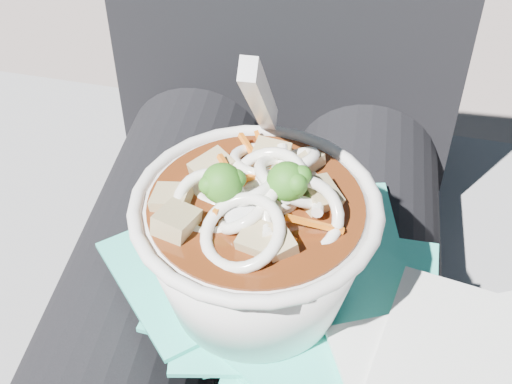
# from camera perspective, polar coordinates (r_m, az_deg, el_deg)

# --- Properties ---
(stone_ledge) EXTENTS (1.03, 0.57, 0.42)m
(stone_ledge) POSITION_cam_1_polar(r_m,az_deg,el_deg) (0.91, 0.89, -13.85)
(stone_ledge) COLOR gray
(stone_ledge) RESTS_ON ground
(lap) EXTENTS (0.32, 0.48, 0.15)m
(lap) POSITION_cam_1_polar(r_m,az_deg,el_deg) (0.60, -0.98, -10.95)
(lap) COLOR black
(lap) RESTS_ON stone_ledge
(person_body) EXTENTS (0.34, 0.94, 0.97)m
(person_body) POSITION_cam_1_polar(r_m,az_deg,el_deg) (0.63, 0.42, -2.45)
(person_body) COLOR black
(person_body) RESTS_ON ground
(plastic_bag) EXTENTS (0.29, 0.29, 0.02)m
(plastic_bag) POSITION_cam_1_polar(r_m,az_deg,el_deg) (0.52, 2.52, -7.60)
(plastic_bag) COLOR #32D0B8
(plastic_bag) RESTS_ON lap
(udon_bowl) EXTENTS (0.19, 0.19, 0.20)m
(udon_bowl) POSITION_cam_1_polar(r_m,az_deg,el_deg) (0.46, 0.01, -3.74)
(udon_bowl) COLOR white
(udon_bowl) RESTS_ON plastic_bag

